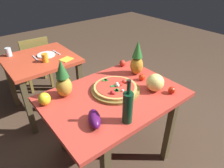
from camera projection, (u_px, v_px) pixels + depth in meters
ground_plane at (113, 153)px, 2.20m from camera, size 10.00×10.00×0.00m
display_table at (113, 103)px, 1.84m from camera, size 1.22×0.87×0.78m
background_table at (42, 68)px, 2.53m from camera, size 0.82×0.78×0.78m
dining_chair at (36, 60)px, 3.09m from camera, size 0.42×0.42×0.85m
pizza_board at (115, 90)px, 1.84m from camera, size 0.45×0.45×0.02m
pizza at (116, 87)px, 1.82m from camera, size 0.40×0.40×0.06m
wine_bottle at (128, 107)px, 1.43m from camera, size 0.08×0.08×0.36m
pineapple_left at (137, 60)px, 2.04m from camera, size 0.13×0.13×0.36m
pineapple_right at (63, 80)px, 1.70m from camera, size 0.14×0.14×0.35m
melon at (155, 83)px, 1.81m from camera, size 0.16×0.16×0.16m
bell_pepper at (44, 99)px, 1.65m from camera, size 0.10×0.10×0.11m
eggplant at (94, 119)px, 1.45m from camera, size 0.17×0.22×0.09m
tomato_near_board at (142, 77)px, 1.99m from camera, size 0.06×0.06×0.06m
tomato_by_bottle at (172, 90)px, 1.80m from camera, size 0.07×0.07×0.07m
tomato_beside_pepper at (123, 63)px, 2.26m from camera, size 0.07×0.07×0.07m
drinking_glass_juice at (45, 58)px, 2.34m from camera, size 0.07×0.07×0.10m
drinking_glass_water at (8, 52)px, 2.49m from camera, size 0.07×0.07×0.11m
dinner_plate at (46, 55)px, 2.52m from camera, size 0.22×0.22×0.02m
fork_utensil at (35, 58)px, 2.45m from camera, size 0.02×0.18×0.01m
knife_utensil at (57, 52)px, 2.60m from camera, size 0.03×0.18×0.01m
napkin_folded at (66, 59)px, 2.42m from camera, size 0.17×0.15×0.01m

